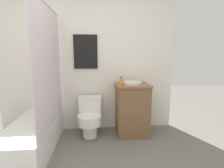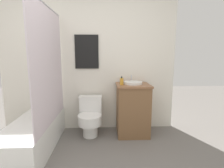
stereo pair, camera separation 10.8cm
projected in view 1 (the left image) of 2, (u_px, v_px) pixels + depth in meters
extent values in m
cube|color=silver|center=(87.00, 60.00, 3.05)|extent=(3.05, 0.05, 2.50)
cube|color=black|center=(86.00, 52.00, 2.99)|extent=(0.40, 0.02, 0.57)
cube|color=beige|center=(86.00, 52.00, 2.98)|extent=(0.37, 0.01, 0.54)
cube|color=white|center=(33.00, 137.00, 2.44)|extent=(0.57, 1.41, 0.41)
cube|color=silver|center=(50.00, 75.00, 2.32)|extent=(0.01, 1.30, 1.76)
cylinder|color=#B7B7BC|center=(45.00, 4.00, 2.17)|extent=(0.02, 1.30, 0.02)
cylinder|color=white|center=(90.00, 130.00, 2.88)|extent=(0.24, 0.24, 0.22)
cylinder|color=white|center=(90.00, 121.00, 2.81)|extent=(0.37, 0.37, 0.14)
cylinder|color=white|center=(90.00, 116.00, 2.80)|extent=(0.39, 0.39, 0.02)
cube|color=white|center=(90.00, 107.00, 3.02)|extent=(0.37, 0.18, 0.36)
cube|color=white|center=(90.00, 97.00, 2.99)|extent=(0.39, 0.19, 0.02)
cube|color=brown|center=(132.00, 110.00, 2.96)|extent=(0.52, 0.49, 0.83)
cube|color=brown|center=(133.00, 85.00, 2.88)|extent=(0.55, 0.52, 0.03)
cylinder|color=white|center=(132.00, 83.00, 2.90)|extent=(0.31, 0.31, 0.04)
cylinder|color=silver|center=(130.00, 79.00, 3.07)|extent=(0.02, 0.02, 0.13)
cylinder|color=gold|center=(121.00, 81.00, 2.81)|extent=(0.06, 0.06, 0.11)
cylinder|color=black|center=(121.00, 77.00, 2.80)|extent=(0.02, 0.02, 0.02)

